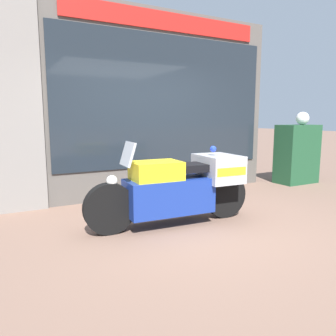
# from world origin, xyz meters

# --- Properties ---
(ground_plane) EXTENTS (60.00, 60.00, 0.00)m
(ground_plane) POSITION_xyz_m (0.00, 0.00, 0.00)
(ground_plane) COLOR #7A5B4C
(shop_building) EXTENTS (5.54, 0.55, 3.40)m
(shop_building) POSITION_xyz_m (-0.44, 2.00, 1.71)
(shop_building) COLOR #56514C
(shop_building) RESTS_ON ground
(window_display) EXTENTS (4.04, 0.30, 2.07)m
(window_display) POSITION_xyz_m (0.45, 2.03, 0.49)
(window_display) COLOR slate
(window_display) RESTS_ON ground
(paramedic_motorcycle) EXTENTS (2.39, 0.72, 1.16)m
(paramedic_motorcycle) POSITION_xyz_m (-0.21, 0.10, 0.54)
(paramedic_motorcycle) COLOR black
(paramedic_motorcycle) RESTS_ON ground
(utility_cabinet) EXTENTS (0.91, 0.53, 1.30)m
(utility_cabinet) POSITION_xyz_m (3.54, 1.36, 0.65)
(utility_cabinet) COLOR #1E4C2D
(utility_cabinet) RESTS_ON ground
(white_helmet) EXTENTS (0.28, 0.28, 0.28)m
(white_helmet) POSITION_xyz_m (3.64, 1.35, 1.44)
(white_helmet) COLOR white
(white_helmet) RESTS_ON utility_cabinet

